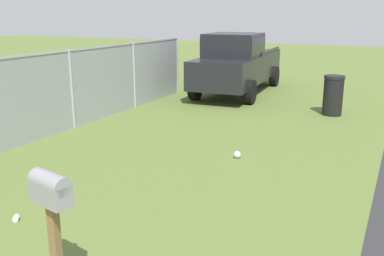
% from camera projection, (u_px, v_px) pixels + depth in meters
% --- Properties ---
extents(mailbox, '(0.29, 0.49, 1.30)m').
position_uv_depth(mailbox, '(51.00, 199.00, 4.20)').
color(mailbox, brown).
rests_on(mailbox, ground).
extents(pickup_truck, '(5.70, 2.42, 2.09)m').
position_uv_depth(pickup_truck, '(237.00, 62.00, 15.03)').
color(pickup_truck, black).
rests_on(pickup_truck, ground).
extents(trash_bin, '(0.56, 0.56, 1.10)m').
position_uv_depth(trash_bin, '(333.00, 95.00, 11.95)').
color(trash_bin, black).
rests_on(trash_bin, ground).
extents(fence_section, '(13.60, 0.07, 1.92)m').
position_uv_depth(fence_section, '(28.00, 96.00, 9.32)').
color(fence_section, '#9EA3A8').
rests_on(fence_section, ground).
extents(litter_bag_midfield_b, '(0.14, 0.14, 0.14)m').
position_uv_depth(litter_bag_midfield_b, '(237.00, 155.00, 8.51)').
color(litter_bag_midfield_b, silver).
rests_on(litter_bag_midfield_b, ground).
extents(litter_cup_midfield_a, '(0.13, 0.12, 0.08)m').
position_uv_depth(litter_cup_midfield_a, '(16.00, 218.00, 5.96)').
color(litter_cup_midfield_a, white).
rests_on(litter_cup_midfield_a, ground).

